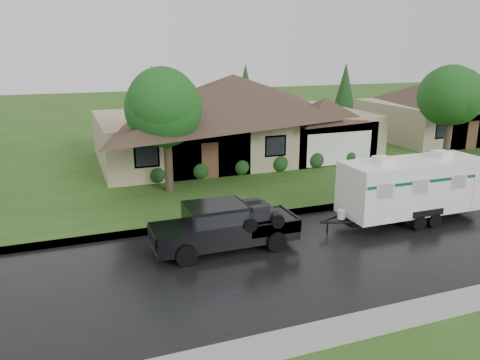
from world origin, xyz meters
name	(u,v)px	position (x,y,z in m)	size (l,w,h in m)	color
ground	(302,233)	(0.00, 0.00, 0.00)	(140.00, 140.00, 0.00)	#2B5119
road	(327,251)	(0.00, -2.00, 0.01)	(140.00, 8.00, 0.01)	black
curb	(279,214)	(0.00, 2.25, 0.07)	(140.00, 0.50, 0.15)	gray
lawn	(202,156)	(0.00, 15.00, 0.07)	(140.00, 26.00, 0.15)	#2B5119
house_main	(238,107)	(2.29, 13.84, 3.59)	(19.44, 10.80, 6.90)	tan
house_neighbor	(460,99)	(22.27, 14.34, 3.32)	(15.12, 9.72, 6.45)	tan
tree_left_green	(166,104)	(-3.99, 7.38, 4.73)	(3.99, 3.99, 6.60)	#382B1E
tree_right_green	(452,98)	(13.69, 6.53, 4.48)	(3.77, 3.77, 6.24)	#382B1E
shrub_row	(260,164)	(2.00, 9.30, 0.65)	(13.60, 1.00, 1.00)	#143814
pickup_truck	(222,225)	(-3.64, -0.37, 0.99)	(5.53, 2.10, 1.84)	black
travel_trailer	(412,186)	(5.16, -0.37, 1.62)	(6.82, 2.40, 3.06)	white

